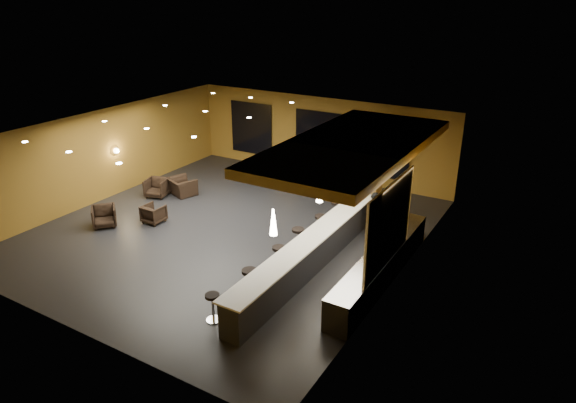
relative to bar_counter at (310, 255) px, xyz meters
The scene contains 35 objects.
floor 3.82m from the bar_counter, 164.68° to the left, with size 12.00×13.00×0.10m, color black.
ceiling 4.86m from the bar_counter, 164.68° to the left, with size 12.00×13.00×0.10m, color black.
wall_back 8.48m from the bar_counter, 115.80° to the left, with size 12.00×0.10×3.50m, color olive.
wall_front 6.76m from the bar_counter, 123.33° to the right, with size 12.00×0.10×3.50m, color olive.
wall_left 9.83m from the bar_counter, behind, with size 0.10×13.00×3.50m, color olive.
wall_right 2.88m from the bar_counter, 22.62° to the left, with size 0.10×13.00×3.50m, color olive.
wood_soffit 3.51m from the bar_counter, 80.07° to the left, with size 3.60×8.00×0.28m, color #AB8032.
window_left 10.39m from the bar_counter, 133.86° to the left, with size 2.20×0.06×2.40m, color black.
window_center 8.37m from the bar_counter, 116.13° to the left, with size 2.20×0.06×2.40m, color black.
window_right 7.56m from the bar_counter, 94.99° to the left, with size 2.20×0.06×2.40m, color black.
tile_backsplash 2.75m from the bar_counter, ahead, with size 0.06×3.20×2.40m, color white.
bar_counter is the anchor object (origin of this frame).
bar_top 0.52m from the bar_counter, ahead, with size 0.78×8.10×0.05m, color white.
prep_counter 2.06m from the bar_counter, 14.04° to the left, with size 0.70×6.00×0.86m, color black.
prep_top 2.10m from the bar_counter, 14.04° to the left, with size 0.72×6.00×0.03m, color silver.
wall_shelf_lower 2.44m from the bar_counter, ahead, with size 0.30×1.50×0.03m, color silver.
wall_shelf_upper 2.67m from the bar_counter, ahead, with size 0.30×1.50×0.03m, color silver.
column 4.77m from the bar_counter, 90.00° to the left, with size 0.60×0.60×3.50m, color #8A5E1E.
wall_sconce 9.73m from the bar_counter, behind, with size 0.22×0.22×0.22m, color #FFE5B2.
pendant_0 2.72m from the bar_counter, 90.00° to the right, with size 0.20×0.20×0.70m, color white.
pendant_1 1.92m from the bar_counter, 90.00° to the left, with size 0.20×0.20×0.70m, color white.
pendant_2 3.52m from the bar_counter, 90.00° to the left, with size 0.20×0.20×0.70m, color white.
staff_a 3.02m from the bar_counter, 74.64° to the left, with size 0.59×0.38×1.60m, color black.
staff_b 3.35m from the bar_counter, 68.65° to the left, with size 0.88×0.69×1.82m, color black.
staff_c 3.55m from the bar_counter, 63.10° to the left, with size 0.73×0.47×1.49m, color black.
armchair_a 7.70m from the bar_counter, behind, with size 0.78×0.80×0.73m, color black.
armchair_b 6.38m from the bar_counter, behind, with size 0.69×0.71×0.65m, color black.
armchair_c 8.27m from the bar_counter, 166.13° to the left, with size 0.79×0.82×0.74m, color black.
armchair_d 7.77m from the bar_counter, 160.05° to the left, with size 1.06×0.92×0.69m, color black.
bar_stool_0 3.57m from the bar_counter, 104.29° to the right, with size 0.38×0.38×0.76m.
bar_stool_1 2.24m from the bar_counter, 107.65° to the right, with size 0.43×0.43×0.85m.
bar_stool_2 0.92m from the bar_counter, 143.01° to the right, with size 0.41×0.41×0.81m.
bar_stool_3 1.14m from the bar_counter, 137.96° to the left, with size 0.41×0.41×0.81m.
bar_stool_4 2.17m from the bar_counter, 109.50° to the left, with size 0.40×0.40×0.80m.
bar_stool_5 3.53m from the bar_counter, 103.43° to the left, with size 0.40×0.40×0.78m.
Camera 1 is at (9.86, -12.76, 7.71)m, focal length 32.00 mm.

